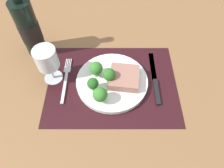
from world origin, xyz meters
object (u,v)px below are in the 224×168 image
Objects in this scene: steak at (123,77)px; fork at (65,79)px; knife at (154,81)px; plate at (111,81)px; wine_glass at (46,60)px; wine_bottle at (28,28)px.

fork is at bearing 177.15° from steak.
knife is (10.93, 0.12, -2.75)cm from steak.
steak reaches higher than plate.
wine_bottle is at bearing 121.91° from wine_glass.
steak is 0.51× the size of fork.
steak is at bearing 178.28° from knife.
wine_bottle is 2.12× the size of wine_glass.
knife is at bearing -3.87° from fork.
wine_bottle reaches higher than wine_glass.
knife reaches higher than fork.
wine_glass is at bearing 175.30° from steak.
wine_glass is (-35.77, 1.92, 8.67)cm from knife.
fork is at bearing -48.27° from wine_bottle.
plate is 34.52cm from wine_bottle.
knife is at bearing 0.64° from steak.
fork is at bearing -12.81° from wine_glass.
wine_glass is (-20.74, 2.45, 8.18)cm from plate.
wine_bottle reaches higher than plate.
wine_glass is (-4.52, 1.03, 8.73)cm from fork.
plate reaches higher than knife.
plate is at bearing -174.31° from steak.
steak is at bearing -4.70° from wine_glass.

